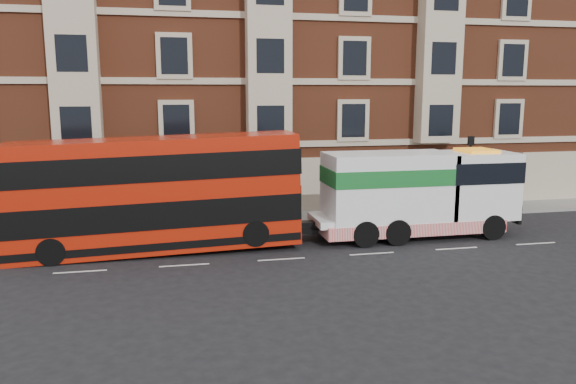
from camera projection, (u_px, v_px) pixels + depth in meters
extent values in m
plane|color=black|center=(281.00, 259.00, 23.47)|extent=(120.00, 120.00, 0.00)
cube|color=slate|center=(255.00, 219.00, 30.68)|extent=(90.00, 3.00, 0.15)
cube|color=brown|center=(244.00, 60.00, 36.46)|extent=(45.00, 12.00, 18.00)
cylinder|color=black|center=(139.00, 189.00, 27.85)|extent=(0.14, 0.14, 4.00)
cube|color=black|center=(137.00, 147.00, 27.48)|extent=(0.35, 0.15, 0.50)
cylinder|color=black|center=(469.00, 178.00, 31.51)|extent=(0.14, 0.14, 4.00)
cube|color=black|center=(471.00, 141.00, 31.15)|extent=(0.35, 0.15, 0.50)
cube|color=#B11C09|center=(156.00, 194.00, 24.26)|extent=(12.27, 2.74, 4.82)
cube|color=black|center=(156.00, 210.00, 24.39)|extent=(12.31, 2.80, 1.15)
cube|color=black|center=(155.00, 165.00, 24.04)|extent=(12.31, 2.80, 1.10)
cylinder|color=black|center=(51.00, 252.00, 22.57)|extent=(1.14, 0.35, 1.14)
cylinder|color=black|center=(62.00, 236.00, 24.96)|extent=(1.14, 0.35, 1.14)
cylinder|color=black|center=(256.00, 233.00, 24.21)|extent=(1.14, 0.35, 1.14)
cylinder|color=black|center=(248.00, 221.00, 26.59)|extent=(1.14, 0.35, 1.14)
cube|color=white|center=(413.00, 216.00, 26.97)|extent=(9.86, 2.52, 0.33)
cube|color=white|center=(475.00, 184.00, 27.37)|extent=(3.50, 2.74, 3.18)
cube|color=white|center=(388.00, 186.00, 26.45)|extent=(5.91, 2.74, 3.18)
cube|color=#166727|center=(388.00, 175.00, 26.35)|extent=(5.97, 2.78, 0.77)
cube|color=red|center=(408.00, 224.00, 27.00)|extent=(8.76, 2.80, 0.60)
cylinder|color=black|center=(492.00, 227.00, 26.57)|extent=(1.20, 0.38, 1.20)
cylinder|color=black|center=(466.00, 216.00, 28.96)|extent=(1.20, 0.38, 1.20)
cylinder|color=black|center=(397.00, 232.00, 25.59)|extent=(1.20, 0.44, 1.20)
cylinder|color=black|center=(377.00, 220.00, 27.98)|extent=(1.20, 0.44, 1.20)
cylinder|color=black|center=(365.00, 234.00, 25.28)|extent=(1.20, 0.44, 1.20)
cylinder|color=black|center=(348.00, 222.00, 27.66)|extent=(1.20, 0.44, 1.20)
imported|color=#182931|center=(148.00, 206.00, 29.23)|extent=(0.65, 0.44, 1.77)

